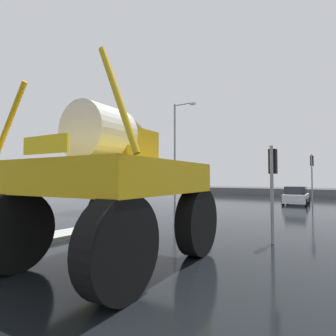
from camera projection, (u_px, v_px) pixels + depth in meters
ground_plane at (240, 214)px, 17.08m from camera, size 120.00×120.00×0.00m
median_island at (38, 240)px, 9.49m from camera, size 1.20×7.27×0.15m
oversize_sprayer at (114, 185)px, 7.15m from camera, size 4.38×5.45×4.56m
sedan_ahead at (296, 196)px, 23.37m from camera, size 1.99×4.16×1.52m
traffic_signal_near_left at (108, 171)px, 13.57m from camera, size 0.24×0.54×3.51m
traffic_signal_near_right at (273, 172)px, 9.43m from camera, size 0.24×0.54×3.27m
traffic_signal_far_left at (312, 168)px, 22.90m from camera, size 0.24×0.55×4.18m
streetlight_far_left at (176, 147)px, 26.26m from camera, size 2.28×0.24×9.31m
bare_tree_left at (118, 140)px, 19.60m from camera, size 3.93×3.93×6.59m
roadside_barrier at (292, 193)px, 34.35m from camera, size 24.89×0.24×0.90m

